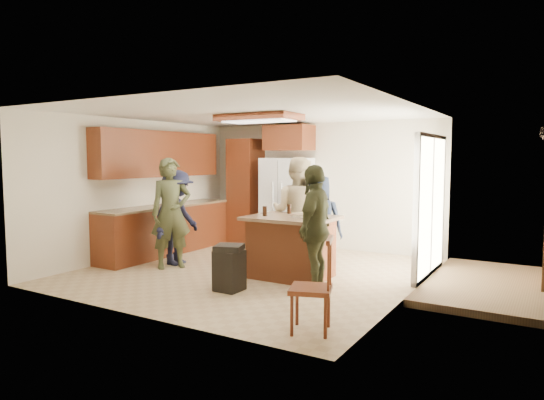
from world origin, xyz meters
The scene contains 12 objects.
person_front_left centered at (-1.29, -0.45, 0.90)m, with size 0.66×0.48×1.81m, color #3E4327.
person_behind_left centered at (0.45, 0.67, 0.91)m, with size 0.88×0.54×1.82m, color tan.
person_behind_right centered at (0.82, 0.74, 0.77)m, with size 0.75×0.49×1.53m, color black.
person_side_right centered at (1.32, -0.46, 0.86)m, with size 1.01×0.51×1.72m, color #373A22.
person_counter centered at (-1.39, -0.21, 0.80)m, with size 1.04×0.48×1.60m, color black.
left_cabinetry centered at (-2.24, 0.40, 0.96)m, with size 0.64×3.00×2.30m.
back_wall_units centered at (-1.33, 2.20, 1.38)m, with size 1.80×0.60×2.45m.
refrigerator centered at (-0.55, 2.12, 0.90)m, with size 0.90×0.76×1.80m.
kitchen_island centered at (0.71, -0.01, 0.47)m, with size 1.28×1.03×0.93m.
island_items centered at (0.94, -0.09, 0.97)m, with size 0.97×0.71×0.15m.
trash_bin centered at (0.34, -1.09, 0.32)m, with size 0.46×0.46×0.63m.
spindle_chair centered at (2.01, -1.93, 0.45)m, with size 0.53×0.53×0.99m.
Camera 1 is at (4.15, -6.36, 1.81)m, focal length 32.00 mm.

